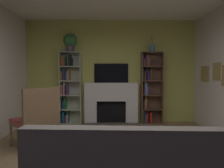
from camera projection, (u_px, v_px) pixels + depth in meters
wall_back_accent at (111, 72)px, 6.05m from camera, size 4.76×0.06×2.81m
fireplace at (111, 102)px, 5.96m from camera, size 1.54×0.52×1.10m
tv at (111, 73)px, 6.00m from camera, size 0.93×0.06×0.52m
bookshelf_left at (69, 87)px, 5.92m from camera, size 0.57×0.30×1.93m
bookshelf_right at (149, 89)px, 5.95m from camera, size 0.57×0.30×1.93m
potted_plant at (70, 41)px, 5.81m from camera, size 0.36×0.36×0.49m
vase_with_flowers at (152, 47)px, 5.85m from camera, size 0.13×0.13×0.41m
armchair at (37, 117)px, 4.05m from camera, size 0.92×0.92×1.12m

